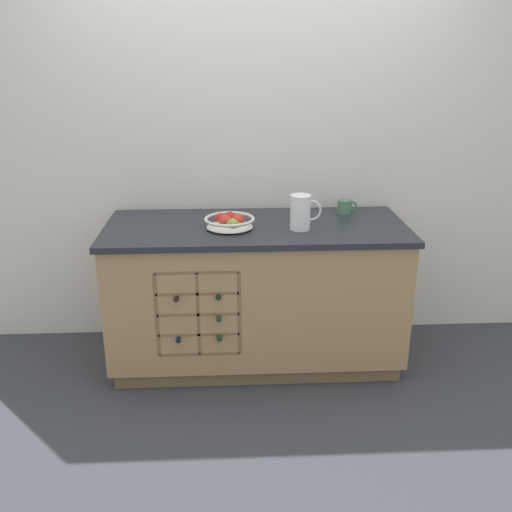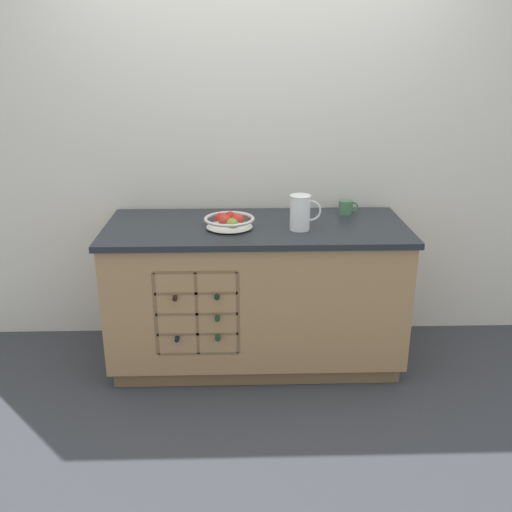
% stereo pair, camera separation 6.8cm
% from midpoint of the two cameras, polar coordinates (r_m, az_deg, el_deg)
% --- Properties ---
extents(ground_plane, '(14.00, 14.00, 0.00)m').
position_cam_midpoint_polar(ground_plane, '(3.70, -0.53, -10.05)').
color(ground_plane, '#383A3F').
extents(back_wall, '(4.40, 0.06, 2.55)m').
position_cam_midpoint_polar(back_wall, '(3.67, -0.88, 10.93)').
color(back_wall, silver).
rests_on(back_wall, ground_plane).
extents(kitchen_island, '(1.77, 0.77, 0.88)m').
position_cam_midpoint_polar(kitchen_island, '(3.50, -0.62, -3.72)').
color(kitchen_island, brown).
rests_on(kitchen_island, ground_plane).
extents(fruit_bowl, '(0.29, 0.29, 0.08)m').
position_cam_midpoint_polar(fruit_bowl, '(3.28, -3.26, 3.50)').
color(fruit_bowl, silver).
rests_on(fruit_bowl, kitchen_island).
extents(white_pitcher, '(0.18, 0.12, 0.20)m').
position_cam_midpoint_polar(white_pitcher, '(3.25, 3.92, 4.46)').
color(white_pitcher, white).
rests_on(white_pitcher, kitchen_island).
extents(ceramic_mug, '(0.12, 0.09, 0.08)m').
position_cam_midpoint_polar(ceramic_mug, '(3.63, 8.37, 4.92)').
color(ceramic_mug, '#4C7A56').
rests_on(ceramic_mug, kitchen_island).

